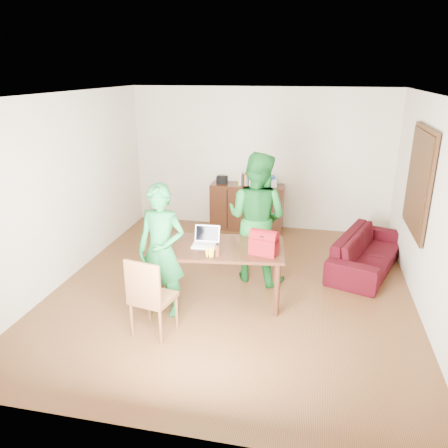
% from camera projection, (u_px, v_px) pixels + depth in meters
% --- Properties ---
extents(room, '(5.20, 5.70, 2.90)m').
position_uv_depth(room, '(236.00, 199.00, 6.01)').
color(room, '#432710').
rests_on(room, ground).
extents(table, '(1.76, 1.13, 0.78)m').
position_uv_depth(table, '(221.00, 253.00, 5.83)').
color(table, black).
rests_on(table, ground).
extents(chair, '(0.53, 0.52, 1.00)m').
position_uv_depth(chair, '(153.00, 311.00, 5.17)').
color(chair, brown).
rests_on(chair, ground).
extents(person_near, '(0.65, 0.45, 1.71)m').
position_uv_depth(person_near, '(162.00, 251.00, 5.44)').
color(person_near, '#16662B').
rests_on(person_near, ground).
extents(person_far, '(1.12, 0.99, 1.92)m').
position_uv_depth(person_far, '(257.00, 218.00, 6.33)').
color(person_far, '#155E1F').
rests_on(person_far, ground).
extents(laptop, '(0.35, 0.25, 0.24)m').
position_uv_depth(laptop, '(205.00, 243.00, 5.79)').
color(laptop, white).
rests_on(laptop, table).
extents(bananas, '(0.15, 0.10, 0.05)m').
position_uv_depth(bananas, '(210.00, 255.00, 5.45)').
color(bananas, gold).
rests_on(bananas, table).
extents(bottle, '(0.07, 0.07, 0.17)m').
position_uv_depth(bottle, '(217.00, 250.00, 5.48)').
color(bottle, '#552713').
rests_on(bottle, table).
extents(red_bag, '(0.38, 0.27, 0.26)m').
position_uv_depth(red_bag, '(264.00, 245.00, 5.52)').
color(red_bag, maroon).
rests_on(red_bag, table).
extents(sofa, '(1.37, 2.08, 0.57)m').
position_uv_depth(sofa, '(367.00, 252.00, 6.88)').
color(sofa, '#3C070A').
rests_on(sofa, ground).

